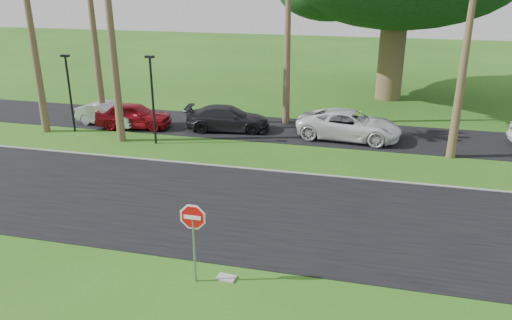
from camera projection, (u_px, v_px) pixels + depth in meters
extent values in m
plane|color=#244F13|center=(212.00, 231.00, 17.50)|extent=(120.00, 120.00, 0.00)
cube|color=black|center=(229.00, 207.00, 19.31)|extent=(120.00, 8.00, 0.02)
cube|color=black|center=(281.00, 130.00, 28.86)|extent=(120.00, 5.00, 0.02)
cube|color=gray|center=(254.00, 169.00, 22.99)|extent=(120.00, 0.12, 0.06)
cylinder|color=gray|center=(194.00, 251.00, 14.31)|extent=(0.07, 0.07, 2.00)
cylinder|color=white|center=(193.00, 217.00, 13.92)|extent=(1.05, 0.02, 1.05)
cylinder|color=red|center=(193.00, 217.00, 13.92)|extent=(0.90, 0.02, 0.90)
cube|color=white|center=(193.00, 217.00, 13.92)|extent=(0.50, 0.02, 0.12)
cone|color=brown|center=(32.00, 38.00, 26.75)|extent=(0.44, 0.44, 10.50)
cone|color=brown|center=(96.00, 49.00, 28.28)|extent=(0.44, 0.44, 9.00)
cone|color=brown|center=(111.00, 32.00, 25.01)|extent=(0.44, 0.44, 11.50)
cone|color=brown|center=(287.00, 43.00, 28.57)|extent=(0.44, 0.44, 9.50)
cone|color=brown|center=(463.00, 71.00, 23.09)|extent=(0.44, 0.44, 8.50)
cylinder|color=brown|center=(391.00, 57.00, 35.12)|extent=(1.80, 1.80, 6.00)
cylinder|color=black|center=(70.00, 95.00, 27.98)|extent=(0.12, 0.12, 4.20)
cube|color=black|center=(65.00, 56.00, 27.21)|extent=(0.45, 0.25, 0.12)
cylinder|color=black|center=(153.00, 102.00, 25.78)|extent=(0.12, 0.12, 4.50)
cube|color=black|center=(150.00, 57.00, 24.97)|extent=(0.45, 0.25, 0.12)
imported|color=#A0A3A7|center=(109.00, 114.00, 29.54)|extent=(4.23, 2.11, 1.33)
imported|color=maroon|center=(134.00, 116.00, 29.00)|extent=(4.53, 2.32, 1.48)
imported|color=black|center=(228.00, 119.00, 28.55)|extent=(5.06, 2.67, 1.40)
imported|color=silver|center=(349.00, 125.00, 27.05)|extent=(5.78, 3.05, 1.55)
cube|color=#A09F98|center=(226.00, 278.00, 14.76)|extent=(0.58, 0.40, 0.06)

